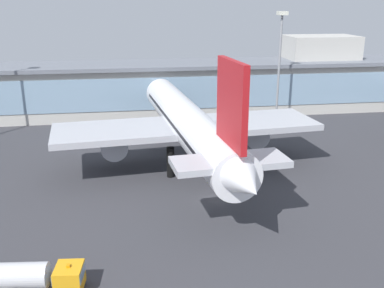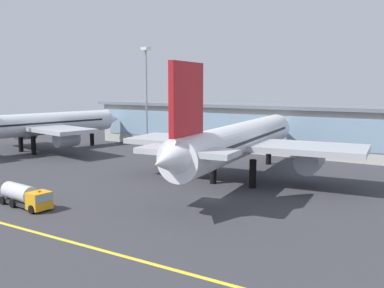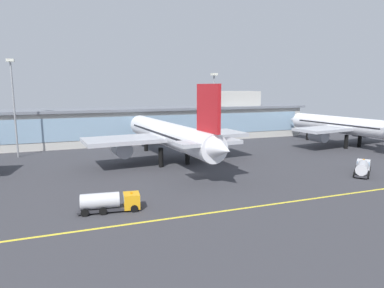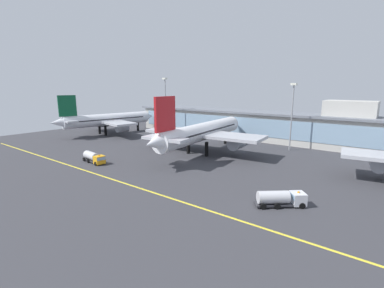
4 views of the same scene
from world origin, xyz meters
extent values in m
plane|color=#38383D|center=(0.00, 0.00, 0.00)|extent=(180.00, 180.00, 0.00)
cube|color=yellow|center=(0.00, -22.00, 0.01)|extent=(144.00, 0.50, 0.01)
cube|color=beige|center=(0.00, 46.22, 5.30)|extent=(115.67, 12.00, 10.61)
cube|color=#84A3BC|center=(0.00, 40.17, 5.84)|extent=(111.05, 0.20, 6.79)
cube|color=slate|center=(0.00, 46.22, 11.01)|extent=(118.67, 14.00, 0.80)
cube|color=beige|center=(34.70, 48.22, 13.61)|extent=(16.00, 10.00, 6.00)
cylinder|color=black|center=(-60.56, 13.90, 2.14)|extent=(1.10, 1.10, 4.28)
cylinder|color=black|center=(-54.27, 12.65, 2.14)|extent=(1.10, 1.10, 4.28)
cylinder|color=black|center=(-53.88, 31.04, 2.14)|extent=(1.10, 1.10, 4.28)
cylinder|color=silver|center=(-56.80, 16.36, 6.68)|extent=(12.93, 39.66, 5.35)
cone|color=silver|center=(-52.64, 37.25, 6.68)|extent=(5.92, 5.71, 5.08)
cone|color=silver|center=(-61.01, -4.78, 7.08)|extent=(5.61, 6.65, 4.54)
cube|color=#84A3BC|center=(-53.26, 34.13, 7.62)|extent=(4.66, 4.45, 1.60)
cube|color=black|center=(-56.80, 16.36, 7.08)|extent=(11.76, 33.49, 0.43)
cube|color=#B7BAC1|center=(-56.80, 16.36, 6.01)|extent=(37.00, 16.27, 0.86)
cylinder|color=#999EA8|center=(-66.37, 19.72, 3.90)|extent=(4.67, 5.75, 3.74)
cylinder|color=#999EA8|center=(-46.68, 15.79, 3.90)|extent=(4.67, 5.75, 3.74)
cube|color=#0C4C2D|center=(-60.18, -0.63, 13.63)|extent=(2.01, 7.08, 8.55)
cube|color=#B7BAC1|center=(-60.18, -0.63, 7.48)|extent=(12.09, 6.49, 0.68)
cylinder|color=black|center=(-4.65, 8.79, 2.25)|extent=(1.10, 1.10, 4.50)
cylinder|color=black|center=(2.06, 9.44, 2.25)|extent=(1.10, 1.10, 4.50)
cylinder|color=black|center=(-3.29, 29.80, 2.25)|extent=(1.10, 1.10, 4.50)
cylinder|color=white|center=(-1.64, 12.71, 7.03)|extent=(9.94, 45.49, 5.62)
cone|color=white|center=(-3.98, 36.87, 7.03)|extent=(5.81, 5.55, 5.34)
cone|color=white|center=(0.72, -11.72, 7.45)|extent=(5.35, 6.62, 4.78)
cube|color=#84A3BC|center=(-3.64, 33.39, 8.01)|extent=(4.58, 4.32, 1.69)
cube|color=black|center=(-1.64, 12.71, 7.45)|extent=(9.30, 38.31, 0.45)
cube|color=#B7BAC1|center=(-1.64, 12.71, 6.33)|extent=(40.47, 14.60, 0.90)
cylinder|color=#999EA8|center=(-12.84, 13.26, 4.11)|extent=(4.48, 6.22, 3.94)
cylinder|color=#999EA8|center=(9.24, 15.40, 4.11)|extent=(4.48, 6.22, 3.94)
cube|color=red|center=(0.27, -7.07, 14.34)|extent=(1.45, 8.16, 9.00)
cube|color=#B7BAC1|center=(0.27, -7.07, 7.87)|extent=(13.09, 6.16, 0.72)
cylinder|color=#999EA8|center=(45.98, 15.81, 3.80)|extent=(4.34, 5.48, 3.65)
cylinder|color=black|center=(35.21, -9.35, 0.55)|extent=(1.03, 0.94, 1.10)
cylinder|color=black|center=(36.89, -11.34, 0.55)|extent=(1.03, 0.94, 1.10)
cylinder|color=black|center=(31.78, -12.26, 0.55)|extent=(1.03, 0.94, 1.10)
cylinder|color=black|center=(33.46, -14.24, 0.55)|extent=(1.03, 0.94, 1.10)
cylinder|color=black|center=(29.85, -13.89, 0.55)|extent=(1.03, 0.94, 1.10)
cylinder|color=black|center=(31.53, -15.87, 0.55)|extent=(1.03, 0.94, 1.10)
cube|color=#2D2D33|center=(32.75, -13.13, 0.45)|extent=(7.28, 6.67, 0.30)
cube|color=silver|center=(35.85, -10.52, 1.40)|extent=(3.47, 3.50, 2.20)
cube|color=#84A3BC|center=(35.85, -10.52, 1.88)|extent=(3.47, 3.48, 0.88)
cylinder|color=silver|center=(32.34, -13.48, 1.75)|extent=(5.74, 5.36, 2.30)
cube|color=orange|center=(35.85, -10.52, 2.62)|extent=(0.30, 0.40, 0.20)
cylinder|color=black|center=(-15.79, -15.18, 0.55)|extent=(1.13, 0.41, 1.10)
cylinder|color=black|center=(-16.06, -17.77, 0.55)|extent=(1.13, 0.41, 1.10)
cylinder|color=black|center=(-20.26, -14.71, 0.55)|extent=(1.13, 0.41, 1.10)
cylinder|color=black|center=(-20.54, -17.30, 0.55)|extent=(1.13, 0.41, 1.10)
cylinder|color=black|center=(-22.77, -14.44, 0.55)|extent=(1.13, 0.41, 1.10)
cylinder|color=black|center=(-23.04, -17.03, 0.55)|extent=(1.13, 0.41, 1.10)
cube|color=#2D2D33|center=(-20.22, -16.02, 0.45)|extent=(7.76, 3.12, 0.30)
cube|color=orange|center=(-16.19, -16.45, 1.40)|extent=(2.60, 2.83, 2.20)
cube|color=#84A3BC|center=(-16.19, -16.45, 1.88)|extent=(2.68, 2.74, 0.88)
cylinder|color=silver|center=(-20.76, -15.97, 1.75)|extent=(5.79, 2.88, 2.30)
cube|color=orange|center=(-16.19, -16.45, 2.62)|extent=(0.30, 0.40, 0.20)
cylinder|color=gray|center=(19.72, 33.77, 10.87)|extent=(0.44, 0.44, 21.74)
cube|color=silver|center=(19.72, 33.77, 22.09)|extent=(1.80, 1.80, 0.70)
cylinder|color=gray|center=(-36.80, 32.91, 12.24)|extent=(0.44, 0.44, 24.49)
cube|color=silver|center=(-36.80, 32.91, 24.84)|extent=(1.80, 1.80, 0.70)
camera|label=1|loc=(-10.46, -50.93, 24.70)|focal=41.44mm
camera|label=2|loc=(28.14, -51.25, 16.03)|focal=39.79mm
camera|label=3|loc=(-25.10, -66.16, 18.36)|focal=32.21mm
camera|label=4|loc=(48.88, -59.10, 21.16)|focal=25.65mm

